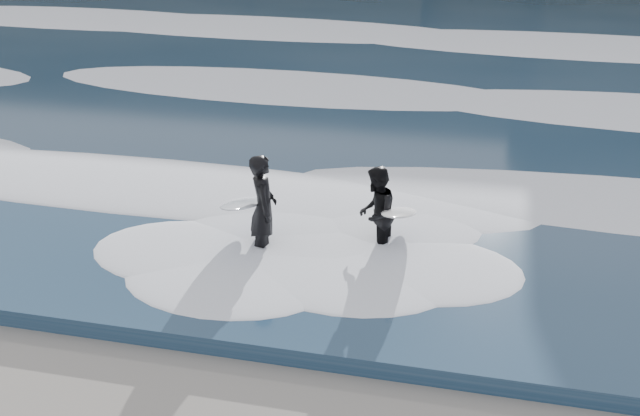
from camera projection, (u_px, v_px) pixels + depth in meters
The scene contains 6 objects.
sea at pixel (462, 22), 34.51m from camera, with size 90.00×52.00×0.30m, color navy.
foam_near at pixel (389, 190), 16.62m from camera, with size 60.00×3.20×0.20m, color white.
foam_mid at pixel (428, 98), 22.84m from camera, with size 60.00×4.00×0.24m, color white.
foam_far at pixel (455, 34), 30.83m from camera, with size 60.00×4.80×0.30m, color white.
surfer_left at pixel (260, 208), 14.26m from camera, with size 1.14×2.23×2.02m.
surfer_right at pixel (379, 213), 14.35m from camera, with size 1.06×2.11×1.75m.
Camera 1 is at (2.19, -6.26, 6.77)m, focal length 45.00 mm.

